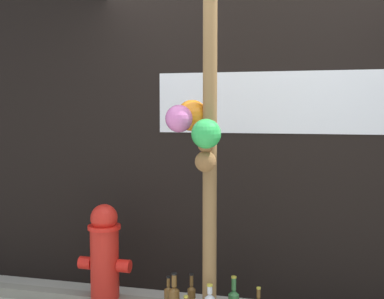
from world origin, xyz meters
TOP-DOWN VIEW (x-y plane):
  - building_wall at (0.00, 1.33)m, footprint 10.00×0.21m
  - memorial_post at (-0.23, 0.49)m, footprint 0.66×0.43m
  - fire_hydrant at (-1.09, 0.76)m, footprint 0.43×0.26m

SIDE VIEW (x-z plane):
  - fire_hydrant at x=-1.09m, z-range 0.00..0.83m
  - memorial_post at x=-0.23m, z-range 0.22..3.09m
  - building_wall at x=0.00m, z-range 0.00..3.42m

